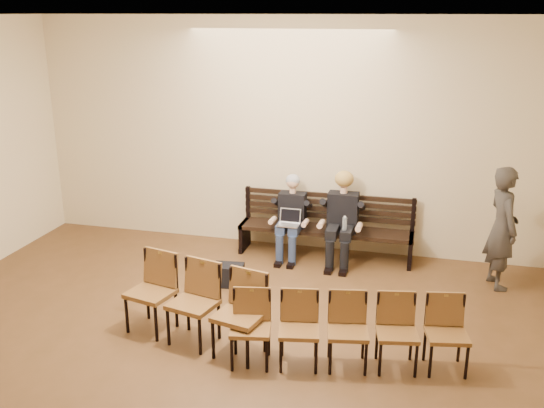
{
  "coord_description": "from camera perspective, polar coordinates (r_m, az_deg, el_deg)",
  "views": [
    {
      "loc": [
        2.01,
        -3.77,
        3.54
      ],
      "look_at": [
        -0.01,
        4.05,
        0.96
      ],
      "focal_mm": 40.0,
      "sensor_mm": 36.0,
      "label": 1
    }
  ],
  "objects": [
    {
      "name": "bench",
      "position": [
        9.15,
        5.0,
        -3.61
      ],
      "size": [
        2.6,
        0.9,
        0.45
      ],
      "primitive_type": "cube",
      "color": "black",
      "rests_on": "ground"
    },
    {
      "name": "passerby",
      "position": [
        8.46,
        20.94,
        -1.32
      ],
      "size": [
        0.64,
        0.8,
        1.9
      ],
      "primitive_type": "imported",
      "rotation": [
        0.0,
        0.0,
        1.87
      ],
      "color": "#332F2A",
      "rests_on": "ground"
    },
    {
      "name": "laptop",
      "position": [
        8.79,
        1.54,
        -2.1
      ],
      "size": [
        0.35,
        0.3,
        0.23
      ],
      "primitive_type": "cube",
      "rotation": [
        0.0,
        0.0,
        0.21
      ],
      "color": "silver",
      "rests_on": "bench"
    },
    {
      "name": "water_bottle",
      "position": [
        8.64,
        6.82,
        -2.63
      ],
      "size": [
        0.08,
        0.08,
        0.21
      ],
      "primitive_type": "cylinder",
      "rotation": [
        0.0,
        0.0,
        0.21
      ],
      "color": "silver",
      "rests_on": "bench"
    },
    {
      "name": "bag",
      "position": [
        8.24,
        -4.1,
        -6.68
      ],
      "size": [
        0.42,
        0.31,
        0.29
      ],
      "primitive_type": "cube",
      "rotation": [
        0.0,
        0.0,
        0.11
      ],
      "color": "black",
      "rests_on": "ground"
    },
    {
      "name": "room_walls",
      "position": [
        5.08,
        -9.2,
        6.08
      ],
      "size": [
        8.02,
        10.01,
        3.51
      ],
      "color": "beige",
      "rests_on": "ground"
    },
    {
      "name": "seated_man",
      "position": [
        9.0,
        1.79,
        -1.43
      ],
      "size": [
        0.49,
        0.68,
        1.18
      ],
      "primitive_type": null,
      "color": "black",
      "rests_on": "ground"
    },
    {
      "name": "seated_woman",
      "position": [
        8.86,
        6.58,
        -1.56
      ],
      "size": [
        0.54,
        0.75,
        1.27
      ],
      "primitive_type": null,
      "color": "black",
      "rests_on": "ground"
    },
    {
      "name": "chair_row_front",
      "position": [
        6.81,
        -7.45,
        -9.35
      ],
      "size": [
        1.73,
        0.87,
        0.92
      ],
      "primitive_type": "cube",
      "rotation": [
        0.0,
        0.0,
        -0.23
      ],
      "color": "brown",
      "rests_on": "ground"
    },
    {
      "name": "chair_row_back",
      "position": [
        6.4,
        7.15,
        -11.9
      ],
      "size": [
        2.46,
        0.88,
        0.79
      ],
      "primitive_type": "cube",
      "rotation": [
        0.0,
        0.0,
        0.19
      ],
      "color": "brown",
      "rests_on": "ground"
    }
  ]
}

